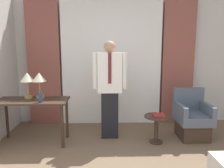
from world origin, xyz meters
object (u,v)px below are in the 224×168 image
desk (32,107)px  armchair (192,119)px  book (159,115)px  table_lamp_right (39,79)px  side_table (156,124)px  bottle_near_edge (41,97)px  table_lamp_left (27,79)px  person (110,86)px

desk → armchair: 2.83m
book → table_lamp_right: bearing=174.2°
desk → side_table: desk is taller
bottle_near_edge → book: size_ratio=0.92×
table_lamp_left → armchair: table_lamp_left is taller
side_table → book: book is taller
desk → person: (1.31, 0.20, 0.31)m
desk → person: person is taller
desk → bottle_near_edge: (0.20, -0.16, 0.20)m
desk → person: size_ratio=0.69×
bottle_near_edge → book: (1.94, 0.08, -0.34)m
table_lamp_right → person: (1.21, 0.06, -0.14)m
armchair → book: bearing=-160.8°
side_table → desk: bearing=178.4°
table_lamp_left → side_table: table_lamp_left is taller
armchair → side_table: (-0.70, -0.22, -0.01)m
table_lamp_left → bottle_near_edge: size_ratio=2.32×
table_lamp_right → armchair: bearing=0.5°
bottle_near_edge → person: bearing=17.7°
table_lamp_right → person: 1.22m
table_lamp_right → side_table: size_ratio=0.92×
desk → side_table: size_ratio=2.48×
table_lamp_left → book: (2.24, -0.21, -0.60)m
person → book: bearing=-18.2°
side_table → book: size_ratio=2.31×
bottle_near_edge → table_lamp_right: bearing=108.8°
table_lamp_left → table_lamp_right: bearing=0.0°
desk → table_lamp_left: bearing=126.6°
desk → armchair: bearing=3.3°
bottle_near_edge → book: bottle_near_edge is taller
bottle_near_edge → person: person is taller
desk → table_lamp_left: (-0.10, 0.14, 0.46)m
armchair → side_table: size_ratio=1.82×
table_lamp_left → book: size_ratio=2.13×
armchair → side_table: 0.73m
bottle_near_edge → armchair: size_ratio=0.22×
person → armchair: 1.62m
table_lamp_left → book: bearing=-5.3°
desk → table_lamp_right: table_lamp_right is taller
table_lamp_left → table_lamp_right: size_ratio=1.00×
book → armchair: bearing=19.2°
table_lamp_right → book: 2.13m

